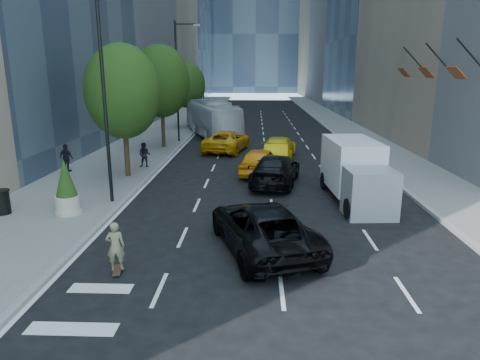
{
  "coord_description": "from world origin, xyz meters",
  "views": [
    {
      "loc": [
        0.21,
        -15.0,
        6.07
      ],
      "look_at": [
        -0.43,
        2.54,
        1.6
      ],
      "focal_mm": 32.0,
      "sensor_mm": 36.0,
      "label": 1
    }
  ],
  "objects_px": {
    "trash_can": "(2,203)",
    "planter_shrub": "(66,188)",
    "skateboarder": "(116,250)",
    "box_truck": "(356,172)",
    "black_sedan_lincoln": "(263,227)",
    "city_bus": "(212,118)",
    "black_sedan_mercedes": "(275,170)"
  },
  "relations": [
    {
      "from": "trash_can",
      "to": "planter_shrub",
      "type": "relative_size",
      "value": 0.42
    },
    {
      "from": "skateboarder",
      "to": "planter_shrub",
      "type": "distance_m",
      "value": 6.39
    },
    {
      "from": "box_truck",
      "to": "black_sedan_lincoln",
      "type": "bearing_deg",
      "value": -130.5
    },
    {
      "from": "planter_shrub",
      "to": "skateboarder",
      "type": "bearing_deg",
      "value": -54.01
    },
    {
      "from": "skateboarder",
      "to": "city_bus",
      "type": "distance_m",
      "value": 29.23
    },
    {
      "from": "trash_can",
      "to": "city_bus",
      "type": "bearing_deg",
      "value": 74.75
    },
    {
      "from": "box_truck",
      "to": "planter_shrub",
      "type": "bearing_deg",
      "value": -171.12
    },
    {
      "from": "skateboarder",
      "to": "trash_can",
      "type": "relative_size",
      "value": 1.55
    },
    {
      "from": "black_sedan_lincoln",
      "to": "black_sedan_mercedes",
      "type": "height_order",
      "value": "same"
    },
    {
      "from": "black_sedan_lincoln",
      "to": "black_sedan_mercedes",
      "type": "xyz_separation_m",
      "value": [
        0.83,
        9.0,
        -0.0
      ]
    },
    {
      "from": "box_truck",
      "to": "skateboarder",
      "type": "bearing_deg",
      "value": -142.09
    },
    {
      "from": "city_bus",
      "to": "skateboarder",
      "type": "bearing_deg",
      "value": -109.13
    },
    {
      "from": "black_sedan_lincoln",
      "to": "planter_shrub",
      "type": "bearing_deg",
      "value": -38.46
    },
    {
      "from": "planter_shrub",
      "to": "trash_can",
      "type": "bearing_deg",
      "value": -176.9
    },
    {
      "from": "box_truck",
      "to": "city_bus",
      "type": "bearing_deg",
      "value": 109.37
    },
    {
      "from": "black_sedan_mercedes",
      "to": "planter_shrub",
      "type": "distance_m",
      "value": 10.83
    },
    {
      "from": "black_sedan_mercedes",
      "to": "black_sedan_lincoln",
      "type": "bearing_deg",
      "value": 95.73
    },
    {
      "from": "black_sedan_lincoln",
      "to": "city_bus",
      "type": "distance_m",
      "value": 27.59
    },
    {
      "from": "city_bus",
      "to": "trash_can",
      "type": "height_order",
      "value": "city_bus"
    },
    {
      "from": "city_bus",
      "to": "black_sedan_lincoln",
      "type": "bearing_deg",
      "value": -99.68
    },
    {
      "from": "box_truck",
      "to": "trash_can",
      "type": "distance_m",
      "value": 15.84
    },
    {
      "from": "black_sedan_lincoln",
      "to": "city_bus",
      "type": "height_order",
      "value": "city_bus"
    },
    {
      "from": "skateboarder",
      "to": "trash_can",
      "type": "xyz_separation_m",
      "value": [
        -6.53,
        5.0,
        -0.13
      ]
    },
    {
      "from": "skateboarder",
      "to": "box_truck",
      "type": "distance_m",
      "value": 12.03
    },
    {
      "from": "city_bus",
      "to": "planter_shrub",
      "type": "relative_size",
      "value": 5.05
    },
    {
      "from": "black_sedan_lincoln",
      "to": "trash_can",
      "type": "relative_size",
      "value": 5.88
    },
    {
      "from": "skateboarder",
      "to": "city_bus",
      "type": "xyz_separation_m",
      "value": [
        0.07,
        29.22,
        0.9
      ]
    },
    {
      "from": "skateboarder",
      "to": "box_truck",
      "type": "relative_size",
      "value": 0.25
    },
    {
      "from": "city_bus",
      "to": "planter_shrub",
      "type": "bearing_deg",
      "value": -117.99
    },
    {
      "from": "box_truck",
      "to": "planter_shrub",
      "type": "relative_size",
      "value": 2.56
    },
    {
      "from": "box_truck",
      "to": "trash_can",
      "type": "xyz_separation_m",
      "value": [
        -15.55,
        -2.94,
        -0.8
      ]
    },
    {
      "from": "black_sedan_mercedes",
      "to": "trash_can",
      "type": "bearing_deg",
      "value": 37.78
    }
  ]
}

